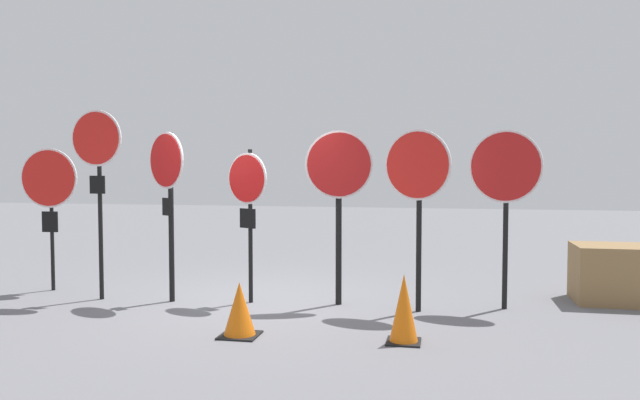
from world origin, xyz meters
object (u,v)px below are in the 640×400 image
at_px(storage_crate, 615,274).
at_px(stop_sign_3, 248,192).
at_px(stop_sign_0, 49,186).
at_px(stop_sign_6, 505,179).
at_px(stop_sign_4, 339,182).
at_px(stop_sign_5, 418,179).
at_px(stop_sign_2, 168,180).
at_px(traffic_cone_0, 404,309).
at_px(stop_sign_1, 97,157).
at_px(traffic_cone_1, 240,309).

bearing_deg(storage_crate, stop_sign_3, -168.34).
bearing_deg(stop_sign_0, stop_sign_6, -3.74).
distance_m(stop_sign_4, stop_sign_5, 1.07).
bearing_deg(stop_sign_4, stop_sign_3, 173.80).
xyz_separation_m(stop_sign_2, stop_sign_4, (2.34, 0.25, -0.03)).
bearing_deg(stop_sign_3, traffic_cone_0, -8.51).
xyz_separation_m(stop_sign_0, stop_sign_1, (1.06, -0.43, 0.43)).
height_order(stop_sign_0, traffic_cone_0, stop_sign_0).
height_order(stop_sign_0, stop_sign_5, stop_sign_5).
bearing_deg(stop_sign_4, storage_crate, 2.69).
relative_size(stop_sign_1, stop_sign_5, 1.13).
bearing_deg(stop_sign_3, traffic_cone_1, -49.56).
relative_size(stop_sign_1, traffic_cone_0, 3.60).
bearing_deg(stop_sign_5, stop_sign_6, 39.31).
relative_size(stop_sign_2, traffic_cone_1, 3.89).
distance_m(stop_sign_0, stop_sign_2, 2.11).
distance_m(stop_sign_2, traffic_cone_1, 2.54).
xyz_separation_m(stop_sign_5, traffic_cone_1, (-1.88, -1.53, -1.42)).
bearing_deg(storage_crate, stop_sign_5, -157.17).
xyz_separation_m(stop_sign_1, traffic_cone_0, (4.33, -1.31, -1.64)).
height_order(stop_sign_3, stop_sign_4, stop_sign_4).
bearing_deg(stop_sign_2, stop_sign_1, -144.41).
distance_m(stop_sign_3, stop_sign_6, 3.42).
xyz_separation_m(stop_sign_3, traffic_cone_0, (2.21, -1.52, -1.16)).
height_order(stop_sign_5, traffic_cone_0, stop_sign_5).
xyz_separation_m(stop_sign_0, stop_sign_5, (5.47, -0.32, 0.14)).
bearing_deg(stop_sign_3, stop_sign_1, -148.28).
height_order(stop_sign_3, stop_sign_6, stop_sign_6).
bearing_deg(stop_sign_6, stop_sign_0, -161.75).
height_order(stop_sign_1, storage_crate, stop_sign_1).
bearing_deg(stop_sign_4, stop_sign_1, 174.27).
xyz_separation_m(stop_sign_2, traffic_cone_1, (1.52, -1.47, -1.40)).
bearing_deg(storage_crate, traffic_cone_1, -149.73).
distance_m(stop_sign_1, traffic_cone_1, 3.36).
height_order(stop_sign_3, traffic_cone_1, stop_sign_3).
relative_size(stop_sign_1, traffic_cone_1, 4.40).
height_order(stop_sign_6, traffic_cone_0, stop_sign_6).
distance_m(stop_sign_6, storage_crate, 2.16).
relative_size(stop_sign_2, stop_sign_5, 1.00).
xyz_separation_m(stop_sign_5, traffic_cone_0, (-0.08, -1.43, -1.35)).
height_order(stop_sign_4, storage_crate, stop_sign_4).
xyz_separation_m(traffic_cone_0, storage_crate, (2.73, 2.54, 0.03)).
bearing_deg(traffic_cone_1, storage_crate, 30.27).
distance_m(stop_sign_0, storage_crate, 8.24).
bearing_deg(stop_sign_6, traffic_cone_1, -129.81).
height_order(stop_sign_1, traffic_cone_0, stop_sign_1).
bearing_deg(stop_sign_6, stop_sign_4, -157.84).
relative_size(stop_sign_2, stop_sign_3, 1.11).
bearing_deg(stop_sign_0, stop_sign_3, -8.18).
height_order(stop_sign_0, storage_crate, stop_sign_0).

